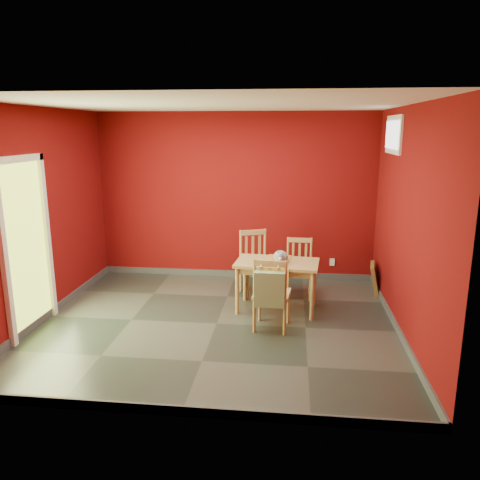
# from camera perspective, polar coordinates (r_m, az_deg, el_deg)

# --- Properties ---
(ground) EXTENTS (4.50, 4.50, 0.00)m
(ground) POSITION_cam_1_polar(r_m,az_deg,el_deg) (6.07, -2.86, -10.14)
(ground) COLOR #2D342D
(ground) RESTS_ON ground
(room_shell) EXTENTS (4.50, 4.50, 4.50)m
(room_shell) POSITION_cam_1_polar(r_m,az_deg,el_deg) (6.05, -2.87, -9.71)
(room_shell) COLOR #620A0A
(room_shell) RESTS_ON ground
(doorway) EXTENTS (0.06, 1.01, 2.13)m
(doorway) POSITION_cam_1_polar(r_m,az_deg,el_deg) (6.12, -24.68, -0.10)
(doorway) COLOR #B7D838
(doorway) RESTS_ON ground
(window) EXTENTS (0.05, 0.90, 0.50)m
(window) POSITION_cam_1_polar(r_m,az_deg,el_deg) (6.63, 18.20, 12.10)
(window) COLOR white
(window) RESTS_ON room_shell
(outlet_plate) EXTENTS (0.08, 0.02, 0.12)m
(outlet_plate) POSITION_cam_1_polar(r_m,az_deg,el_deg) (7.81, 11.18, -2.66)
(outlet_plate) COLOR silver
(outlet_plate) RESTS_ON room_shell
(dining_table) EXTENTS (1.16, 0.74, 0.69)m
(dining_table) POSITION_cam_1_polar(r_m,az_deg,el_deg) (6.33, 4.54, -3.38)
(dining_table) COLOR tan
(dining_table) RESTS_ON ground
(table_runner) EXTENTS (0.38, 0.70, 0.34)m
(table_runner) POSITION_cam_1_polar(r_m,az_deg,el_deg) (6.22, 4.51, -3.38)
(table_runner) COLOR #BD7A30
(table_runner) RESTS_ON dining_table
(chair_far_left) EXTENTS (0.58, 0.58, 0.95)m
(chair_far_left) POSITION_cam_1_polar(r_m,az_deg,el_deg) (6.99, 1.92, -2.71)
(chair_far_left) COLOR tan
(chair_far_left) RESTS_ON ground
(chair_far_right) EXTENTS (0.41, 0.41, 0.86)m
(chair_far_right) POSITION_cam_1_polar(r_m,az_deg,el_deg) (6.96, 7.21, -3.32)
(chair_far_right) COLOR tan
(chair_far_right) RESTS_ON ground
(chair_near) EXTENTS (0.47, 0.47, 0.93)m
(chair_near) POSITION_cam_1_polar(r_m,az_deg,el_deg) (5.76, 3.85, -6.44)
(chair_near) COLOR tan
(chair_near) RESTS_ON ground
(tote_bag) EXTENTS (0.36, 0.21, 0.49)m
(tote_bag) POSITION_cam_1_polar(r_m,az_deg,el_deg) (5.51, 3.61, -6.01)
(tote_bag) COLOR #78A268
(tote_bag) RESTS_ON chair_near
(cat) EXTENTS (0.33, 0.44, 0.20)m
(cat) POSITION_cam_1_polar(r_m,az_deg,el_deg) (6.30, 4.96, -1.74)
(cat) COLOR slate
(cat) RESTS_ON table_runner
(picture_frame) EXTENTS (0.22, 0.47, 0.45)m
(picture_frame) POSITION_cam_1_polar(r_m,az_deg,el_deg) (7.36, 16.09, -4.53)
(picture_frame) COLOR brown
(picture_frame) RESTS_ON ground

